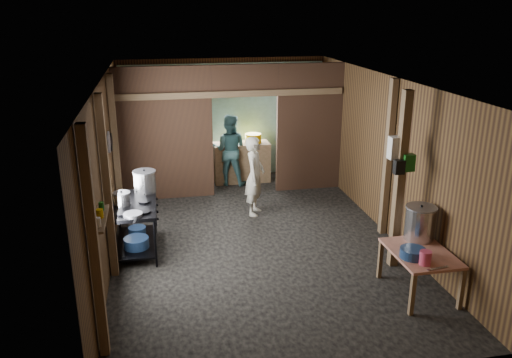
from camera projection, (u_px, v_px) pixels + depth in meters
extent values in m
cube|color=black|center=(254.00, 238.00, 8.54)|extent=(4.50, 7.00, 0.00)
cube|color=black|center=(253.00, 80.00, 7.71)|extent=(4.50, 7.00, 0.00)
cube|color=brown|center=(224.00, 118.00, 11.38)|extent=(4.50, 0.00, 2.60)
cube|color=brown|center=(323.00, 268.00, 4.87)|extent=(4.50, 0.00, 2.60)
cube|color=brown|center=(106.00, 171.00, 7.72)|extent=(0.00, 7.00, 2.60)
cube|color=brown|center=(387.00, 155.00, 8.54)|extent=(0.00, 7.00, 2.60)
cube|color=#452919|center=(165.00, 134.00, 9.93)|extent=(1.85, 0.10, 2.60)
cube|color=#452919|center=(309.00, 128.00, 10.46)|extent=(1.35, 0.10, 2.60)
cube|color=#452919|center=(245.00, 80.00, 9.90)|extent=(1.30, 0.10, 0.60)
cube|color=#8EC4BC|center=(224.00, 121.00, 11.34)|extent=(4.40, 0.06, 2.50)
cube|color=#846347|center=(242.00, 162.00, 11.20)|extent=(1.20, 0.50, 0.85)
cylinder|color=silver|center=(235.00, 91.00, 11.14)|extent=(0.20, 0.03, 0.20)
cube|color=#846347|center=(94.00, 247.00, 5.31)|extent=(0.10, 0.12, 2.60)
cube|color=#846347|center=(107.00, 189.00, 6.98)|extent=(0.10, 0.12, 2.60)
cube|color=#846347|center=(116.00, 150.00, 8.84)|extent=(0.10, 0.12, 2.60)
cube|color=#846347|center=(388.00, 159.00, 8.34)|extent=(0.10, 0.12, 2.60)
cube|color=#846347|center=(400.00, 182.00, 7.26)|extent=(0.12, 0.12, 2.60)
cube|color=#846347|center=(232.00, 94.00, 9.89)|extent=(4.40, 0.12, 0.12)
cylinder|color=gray|center=(109.00, 142.00, 7.98)|extent=(0.03, 0.34, 0.34)
cylinder|color=black|center=(111.00, 142.00, 8.39)|extent=(0.03, 0.30, 0.30)
cube|color=#846347|center=(100.00, 219.00, 5.75)|extent=(0.14, 0.80, 0.03)
cylinder|color=silver|center=(98.00, 222.00, 5.50)|extent=(0.07, 0.07, 0.10)
cylinder|color=#C59900|center=(100.00, 213.00, 5.73)|extent=(0.08, 0.08, 0.10)
cylinder|color=#125614|center=(101.00, 206.00, 5.93)|extent=(0.06, 0.06, 0.10)
cube|color=silver|center=(397.00, 148.00, 7.17)|extent=(0.22, 0.15, 0.32)
cube|color=#125614|center=(408.00, 163.00, 7.12)|extent=(0.16, 0.12, 0.24)
cube|color=black|center=(399.00, 167.00, 7.09)|extent=(0.14, 0.10, 0.20)
cylinder|color=navy|center=(136.00, 243.00, 7.84)|extent=(0.38, 0.38, 0.16)
cylinder|color=navy|center=(137.00, 230.00, 8.32)|extent=(0.28, 0.28, 0.11)
cylinder|color=navy|center=(413.00, 253.00, 6.57)|extent=(0.40, 0.40, 0.12)
cylinder|color=#C73F60|center=(425.00, 258.00, 6.38)|extent=(0.19, 0.19, 0.18)
cube|color=#B5B5B9|center=(438.00, 268.00, 6.30)|extent=(0.30, 0.07, 0.01)
cylinder|color=#C59900|center=(253.00, 138.00, 11.09)|extent=(0.35, 0.35, 0.19)
imported|color=beige|center=(255.00, 176.00, 9.33)|extent=(0.52, 0.62, 1.46)
imported|color=#3E6E71|center=(229.00, 150.00, 10.90)|extent=(0.88, 0.78, 1.52)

